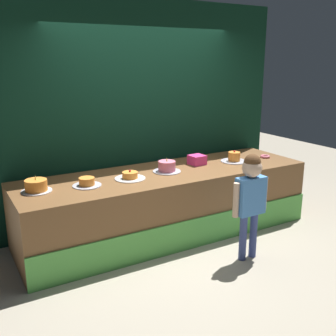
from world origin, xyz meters
TOP-DOWN VIEW (x-y plane):
  - ground_plane at (0.00, 0.00)m, footprint 12.00×12.00m
  - stage_platform at (0.00, 0.52)m, footprint 3.61×1.06m
  - curtain_backdrop at (0.00, 1.14)m, footprint 4.04×0.08m
  - child_figure at (0.43, -0.50)m, footprint 0.45×0.21m
  - pink_box at (0.51, 0.63)m, footprint 0.20×0.20m
  - donut at (1.53, 0.46)m, footprint 0.13×0.13m
  - cake_far_left at (-1.53, 0.55)m, footprint 0.31×0.31m
  - cake_left at (-1.02, 0.47)m, footprint 0.31×0.31m
  - cake_center at (-0.51, 0.47)m, footprint 0.35×0.35m
  - cake_right at (0.00, 0.52)m, footprint 0.34×0.34m
  - cake_far_right at (1.02, 0.50)m, footprint 0.35×0.35m

SIDE VIEW (x-z plane):
  - ground_plane at x=0.00m, z-range 0.00..0.00m
  - stage_platform at x=0.00m, z-range 0.00..0.79m
  - child_figure at x=0.43m, z-range 0.17..1.34m
  - donut at x=1.53m, z-range 0.79..0.83m
  - cake_center at x=-0.51m, z-range 0.77..0.88m
  - cake_left at x=-1.02m, z-range 0.79..0.88m
  - cake_far_right at x=1.02m, z-range 0.77..0.92m
  - cake_far_left at x=-1.53m, z-range 0.77..0.94m
  - cake_right at x=0.00m, z-range 0.77..0.94m
  - pink_box at x=0.51m, z-range 0.79..0.92m
  - curtain_backdrop at x=0.00m, z-range 0.00..2.84m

